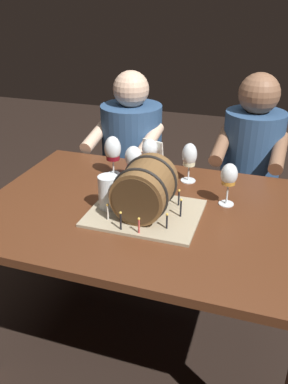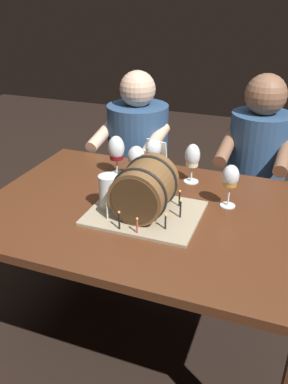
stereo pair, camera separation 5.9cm
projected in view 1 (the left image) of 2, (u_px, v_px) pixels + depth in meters
The scene contains 12 objects.
ground_plane at pixel (148, 340), 2.00m from camera, with size 8.00×8.00×0.00m, color black.
dining_table at pixel (149, 230), 1.71m from camera, with size 1.38×0.95×0.75m.
barrel_cake at pixel (144, 192), 1.57m from camera, with size 0.44×0.35×0.23m.
wine_glass_empty at pixel (150, 149), 1.92m from camera, with size 0.08×0.08×0.18m.
wine_glass_amber at pixel (229, 176), 1.63m from camera, with size 0.07×0.07×0.18m.
wine_glass_rose at pixel (133, 158), 1.85m from camera, with size 0.08×0.08×0.17m.
wine_glass_red at pixel (113, 150), 1.91m from camera, with size 0.08×0.08×0.19m.
wine_glass_white at pixel (189, 157), 1.84m from camera, with size 0.07×0.07×0.19m.
beer_pint at pixel (108, 195), 1.62m from camera, with size 0.08×0.08×0.15m.
menu_card at pixel (154, 155), 1.97m from camera, with size 0.11×0.01×0.16m, color silver.
person_seated_left at pixel (132, 172), 2.49m from camera, with size 0.40×0.48×1.16m.
person_seated_right at pixel (247, 188), 2.30m from camera, with size 0.37×0.47×1.19m.
Camera 1 is at (0.44, -1.38, 1.57)m, focal length 37.63 mm.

